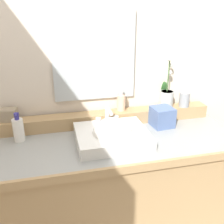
% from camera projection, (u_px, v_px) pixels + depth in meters
% --- Properties ---
extents(wall_back, '(3.05, 0.20, 2.55)m').
position_uv_depth(wall_back, '(98.00, 54.00, 1.72)').
color(wall_back, silver).
rests_on(wall_back, ground).
extents(vanity_cabinet, '(1.51, 0.58, 0.85)m').
position_uv_depth(vanity_cabinet, '(112.00, 198.00, 1.69)').
color(vanity_cabinet, tan).
rests_on(vanity_cabinet, ground).
extents(back_ledge, '(1.43, 0.10, 0.08)m').
position_uv_depth(back_ledge, '(104.00, 118.00, 1.71)').
color(back_ledge, tan).
rests_on(back_ledge, vanity_cabinet).
extents(sink_basin, '(0.40, 0.34, 0.27)m').
position_uv_depth(sink_basin, '(112.00, 137.00, 1.49)').
color(sink_basin, white).
rests_on(sink_basin, vanity_cabinet).
extents(potted_plant, '(0.09, 0.11, 0.35)m').
position_uv_depth(potted_plant, '(167.00, 96.00, 1.76)').
color(potted_plant, silver).
rests_on(potted_plant, back_ledge).
extents(soap_dispenser, '(0.05, 0.06, 0.14)m').
position_uv_depth(soap_dispenser, '(121.00, 102.00, 1.71)').
color(soap_dispenser, '#E4B493').
rests_on(soap_dispenser, back_ledge).
extents(tumbler_cup, '(0.07, 0.07, 0.10)m').
position_uv_depth(tumbler_cup, '(184.00, 100.00, 1.78)').
color(tumbler_cup, '#9CA0A6').
rests_on(tumbler_cup, back_ledge).
extents(trinket_box, '(0.11, 0.09, 0.07)m').
position_uv_depth(trinket_box, '(9.00, 115.00, 1.57)').
color(trinket_box, gray).
rests_on(trinket_box, back_ledge).
extents(lotion_bottle, '(0.06, 0.06, 0.17)m').
position_uv_depth(lotion_bottle, '(18.00, 129.00, 1.49)').
color(lotion_bottle, white).
rests_on(lotion_bottle, vanity_cabinet).
extents(tissue_box, '(0.14, 0.14, 0.13)m').
position_uv_depth(tissue_box, '(162.00, 117.00, 1.68)').
color(tissue_box, '#556EA2').
rests_on(tissue_box, vanity_cabinet).
extents(mirror, '(0.51, 0.02, 0.54)m').
position_uv_depth(mirror, '(94.00, 57.00, 1.61)').
color(mirror, silver).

